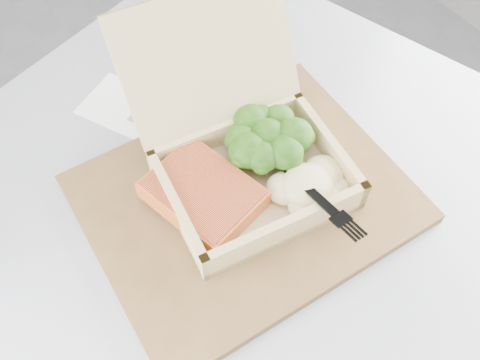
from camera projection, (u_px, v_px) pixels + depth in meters
cafe_table at (247, 309)px, 0.77m from camera, size 1.07×1.07×0.75m
serving_tray at (245, 199)px, 0.64m from camera, size 0.38×0.31×0.02m
takeout_container at (240, 142)px, 0.62m from camera, size 0.24×0.27×0.18m
salmon_fillet at (203, 194)px, 0.61m from camera, size 0.12×0.14×0.03m
broccoli_pile at (267, 141)px, 0.64m from camera, size 0.11×0.11×0.04m
mashed_potatoes at (307, 186)px, 0.61m from camera, size 0.10×0.09×0.03m
plastic_fork at (298, 177)px, 0.60m from camera, size 0.02×0.14×0.02m
receipt at (138, 112)px, 0.72m from camera, size 0.15×0.18×0.00m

